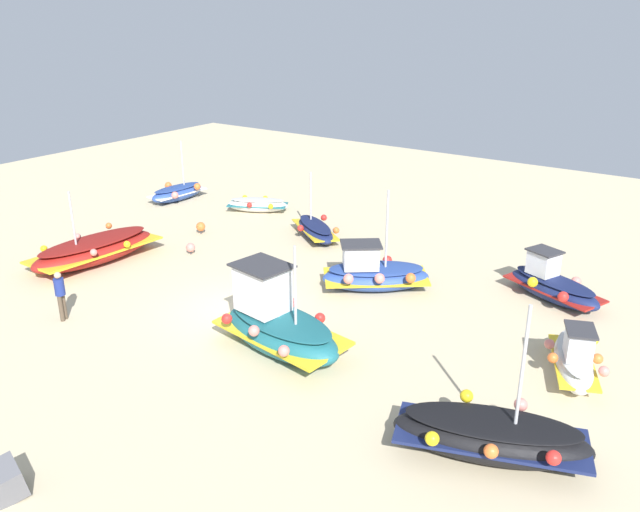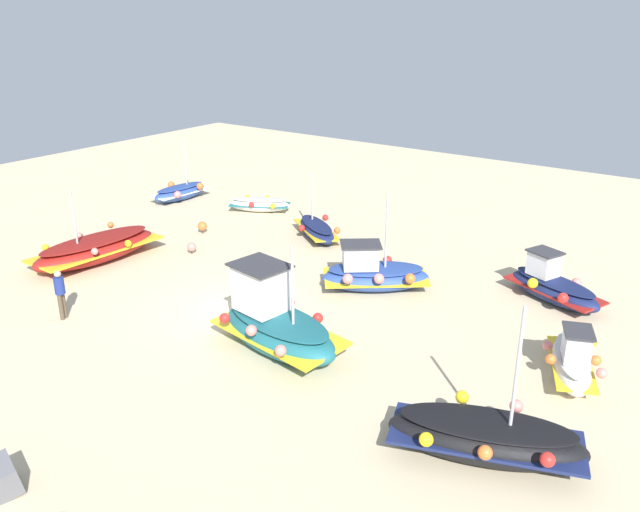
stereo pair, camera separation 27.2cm
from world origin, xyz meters
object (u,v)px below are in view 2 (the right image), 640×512
Objects in this scene: fishing_boat_7 at (486,437)px; person_walking at (60,291)px; fishing_boat_5 at (374,274)px; fishing_boat_0 at (553,286)px; mooring_buoy_1 at (202,226)px; fishing_boat_8 at (260,204)px; fishing_boat_6 at (180,192)px; fishing_boat_1 at (275,324)px; fishing_boat_3 at (96,249)px; mooring_buoy_0 at (192,247)px; fishing_boat_2 at (317,230)px; fishing_boat_4 at (572,360)px.

fishing_boat_7 is 13.92m from person_walking.
fishing_boat_5 is at bearing 28.00° from person_walking.
fishing_boat_0 is 7.01× the size of mooring_buoy_1.
fishing_boat_8 is (16.41, -11.34, -0.18)m from fishing_boat_7.
fishing_boat_6 is (14.24, -3.96, -0.17)m from fishing_boat_5.
fishing_boat_1 is (5.57, 8.19, 0.28)m from fishing_boat_0.
fishing_boat_5 is at bearing -64.66° from fishing_boat_3.
fishing_boat_3 is 17.44m from fishing_boat_7.
fishing_boat_3 is 1.70× the size of fishing_boat_8.
fishing_boat_1 reaches higher than mooring_buoy_0.
fishing_boat_7 is at bearing 155.87° from mooring_buoy_1.
fishing_boat_7 is at bearing 121.21° from fishing_boat_0.
mooring_buoy_0 is (-6.33, 5.26, -0.13)m from fishing_boat_6.
fishing_boat_6 reaches higher than fishing_boat_2.
mooring_buoy_1 is at bearing -121.09° from fishing_boat_4.
person_walking reaches higher than fishing_boat_8.
fishing_boat_2 reaches higher than fishing_boat_0.
fishing_boat_3 is at bearing 111.23° from person_walking.
fishing_boat_5 is 7.38× the size of mooring_buoy_1.
fishing_boat_5 is (-10.37, -4.10, 0.07)m from fishing_boat_3.
fishing_boat_0 is 7.96× the size of mooring_buoy_0.
fishing_boat_2 is 9.35m from fishing_boat_6.
fishing_boat_1 reaches higher than mooring_buoy_1.
person_walking reaches higher than fishing_boat_0.
mooring_buoy_0 is (7.85, -4.11, -0.53)m from fishing_boat_1.
fishing_boat_5 is 10.66m from fishing_boat_8.
fishing_boat_3 reaches higher than fishing_boat_0.
person_walking is (-2.56, 12.73, 0.61)m from fishing_boat_8.
fishing_boat_0 is 0.81× the size of fishing_boat_7.
fishing_boat_8 is at bearing 14.91° from fishing_boat_0.
fishing_boat_1 is 11.22m from mooring_buoy_1.
fishing_boat_3 is at bearing 78.82° from mooring_buoy_1.
fishing_boat_4 is 5.99× the size of mooring_buoy_1.
mooring_buoy_0 is 2.56m from mooring_buoy_1.
fishing_boat_7 is at bearing 66.69° from fishing_boat_6.
mooring_buoy_1 is (-0.96, -4.88, -0.19)m from fishing_boat_3.
fishing_boat_2 reaches higher than fishing_boat_8.
fishing_boat_8 is (16.99, -6.75, -0.16)m from fishing_boat_4.
fishing_boat_4 is (-12.41, 5.24, 0.16)m from fishing_boat_2.
mooring_buoy_1 is at bearing -42.64° from fishing_boat_5.
fishing_boat_2 is 1.04× the size of fishing_boat_6.
fishing_boat_8 reaches higher than mooring_buoy_1.
mooring_buoy_0 is (13.42, 4.08, -0.25)m from fishing_boat_0.
fishing_boat_1 is 8.42× the size of mooring_buoy_1.
fishing_boat_5 reaches higher than fishing_boat_0.
fishing_boat_0 is 1.17× the size of fishing_boat_4.
fishing_boat_6 is at bearing -24.83° from fishing_boat_1.
fishing_boat_4 is 1.94× the size of person_walking.
fishing_boat_2 is 0.73× the size of fishing_boat_7.
fishing_boat_3 is 9.92× the size of mooring_buoy_1.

